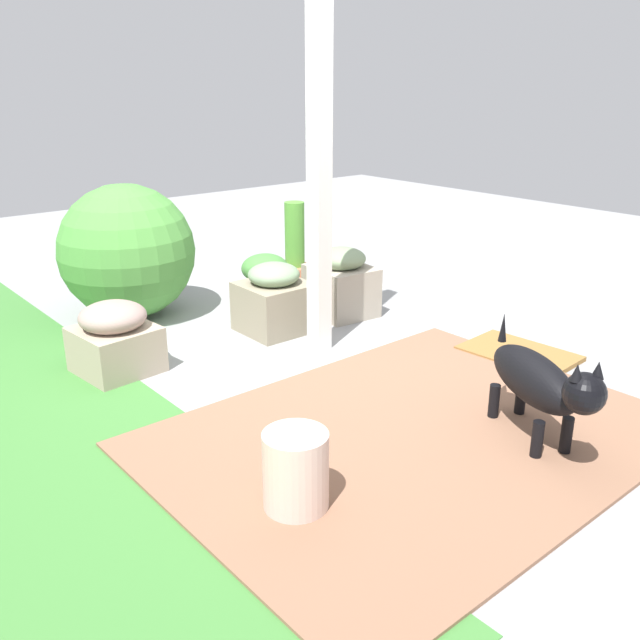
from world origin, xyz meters
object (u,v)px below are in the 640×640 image
Objects in this scene: dog at (540,382)px; stone_planter_far at (115,338)px; round_shrub at (127,252)px; ceramic_urn at (296,472)px; doormat at (519,354)px; stone_planter_near at (274,300)px; terracotta_pot_tall at (295,256)px; porch_pillar at (319,157)px; terracotta_pot_broad at (265,274)px; stone_planter_nearest at (341,283)px.

stone_planter_far is at bearing 29.02° from dog.
round_shrub is 2.69m from ceramic_urn.
round_shrub is 1.44× the size of doormat.
stone_planter_near is 0.68× the size of terracotta_pot_tall.
stone_planter_far is 0.67× the size of terracotta_pot_tall.
terracotta_pot_tall is 2.05× the size of ceramic_urn.
ceramic_urn is (0.31, 1.18, -0.14)m from dog.
stone_planter_near is 1.06m from terracotta_pot_tall.
porch_pillar is 2.52× the size of round_shrub.
terracotta_pot_broad is at bearing -15.83° from porch_pillar.
doormat is at bearing -146.73° from round_shrub.
stone_planter_near is at bearing -92.47° from stone_planter_far.
stone_planter_nearest is at bearing -92.66° from stone_planter_far.
porch_pillar is 1.66m from round_shrub.
porch_pillar is at bearing -176.69° from stone_planter_near.
terracotta_pot_tall is at bearing -63.85° from terracotta_pot_broad.
stone_planter_near is at bearing -34.34° from ceramic_urn.
round_shrub is at bearing -30.53° from stone_planter_far.
porch_pillar reaches higher than stone_planter_nearest.
ceramic_urn is at bearing 99.81° from doormat.
dog reaches higher than terracotta_pot_broad.
doormat is (-1.39, -2.00, -0.19)m from stone_planter_far.
round_shrub reaches higher than stone_planter_far.
porch_pillar is 1.59m from stone_planter_far.
dog is at bearing 165.02° from terracotta_pot_tall.
porch_pillar is at bearing 0.00° from dog.
ceramic_urn is (-1.66, 1.73, -0.06)m from stone_planter_nearest.
porch_pillar is at bearing 148.06° from terracotta_pot_tall.
doormat is (-1.31, -0.30, -0.22)m from stone_planter_nearest.
stone_planter_near is (0.44, 0.03, -0.98)m from porch_pillar.
stone_planter_nearest is 0.52× the size of round_shrub.
round_shrub is at bearing 51.19° from stone_planter_nearest.
stone_planter_far is at bearing 55.12° from doormat.
porch_pillar is 3.45× the size of terracotta_pot_tall.
stone_planter_nearest is 2.41m from ceramic_urn.
dog is at bearing -150.98° from stone_planter_far.
terracotta_pot_broad is 2.53m from dog.
stone_planter_nearest is 0.75× the size of doormat.
stone_planter_nearest is at bearing -152.56° from terracotta_pot_broad.
doormat is (0.35, -2.04, -0.15)m from ceramic_urn.
terracotta_pot_tall reaches higher than dog.
porch_pillar is at bearing 43.42° from doormat.
porch_pillar reaches higher than doormat.
dog is at bearing -180.00° from porch_pillar.
terracotta_pot_tall is (1.18, -0.74, -0.94)m from porch_pillar.
stone_planter_near is 1.11m from stone_planter_far.
stone_planter_nearest is 1.47× the size of ceramic_urn.
stone_planter_far is (0.49, 1.14, -0.99)m from porch_pillar.
dog is (-2.52, 0.27, 0.08)m from terracotta_pot_broad.
doormat is at bearing -176.67° from terracotta_pot_tall.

